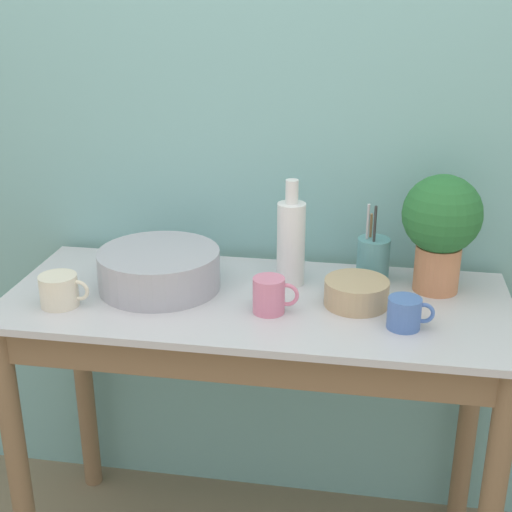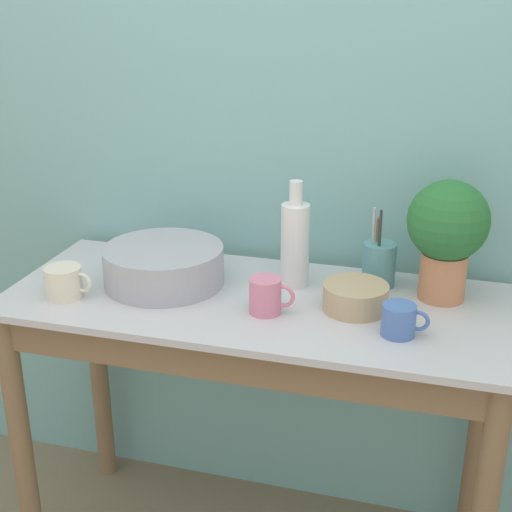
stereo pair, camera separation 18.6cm
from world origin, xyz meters
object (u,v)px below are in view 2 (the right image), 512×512
Objects in this scene: bowl_wash_large at (164,265)px; mug_blue at (400,320)px; bowl_small_tan at (355,297)px; mug_pink at (266,296)px; mug_cream at (64,282)px; bottle_tall at (295,243)px; potted_plant at (447,230)px; utensil_cup at (379,264)px.

bowl_wash_large reaches higher than mug_blue.
mug_blue is 0.17m from bowl_small_tan.
mug_pink reaches higher than mug_cream.
mug_cream reaches higher than bowl_small_tan.
mug_pink is at bearing -98.48° from bottle_tall.
mug_blue is (0.34, -0.03, -0.01)m from mug_pink.
utensil_cup is (-0.17, 0.04, -0.13)m from potted_plant.
bottle_tall is 0.24m from utensil_cup.
bottle_tall is 0.24m from bowl_small_tan.
bowl_small_tan is at bearing -2.30° from bowl_wash_large.
mug_cream is (-0.22, -0.15, -0.01)m from bowl_wash_large.
utensil_cup is at bearing 44.85° from mug_pink.
mug_blue is 0.86× the size of mug_cream.
mug_blue is at bearing -109.96° from potted_plant.
mug_pink is at bearing -135.15° from utensil_cup.
mug_cream is (-0.97, -0.26, -0.15)m from potted_plant.
bowl_wash_large is at bearing 34.63° from mug_cream.
mug_pink is 0.36m from utensil_cup.
potted_plant is 0.40m from bottle_tall.
utensil_cup reaches higher than mug_cream.
bowl_wash_large reaches higher than mug_cream.
bottle_tall is 2.51× the size of mug_pink.
bowl_small_tan is at bearing -102.52° from utensil_cup.
bowl_wash_large is at bearing 168.43° from mug_blue.
mug_blue is 0.30m from utensil_cup.
bottle_tall reaches higher than mug_pink.
mug_cream is 0.79× the size of bowl_small_tan.
mug_pink is (-0.03, -0.19, -0.08)m from bottle_tall.
bottle_tall is 1.30× the size of utensil_cup.
utensil_cup reaches higher than mug_blue.
mug_cream is (-0.57, -0.25, -0.08)m from bottle_tall.
mug_pink is at bearing 5.36° from mug_cream.
mug_cream is (-0.54, -0.05, -0.00)m from mug_pink.
mug_cream is 0.58× the size of utensil_cup.
bowl_wash_large is 1.12× the size of bottle_tall.
mug_pink is 0.34m from mug_blue.
bottle_tall is at bearing -165.51° from utensil_cup.
mug_cream is (-0.88, -0.02, 0.00)m from mug_blue.
bowl_small_tan is at bearing -31.31° from bottle_tall.
bottle_tall is 0.63m from mug_cream.
potted_plant is 0.30m from mug_blue.
bottle_tall is 2.24× the size of mug_cream.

